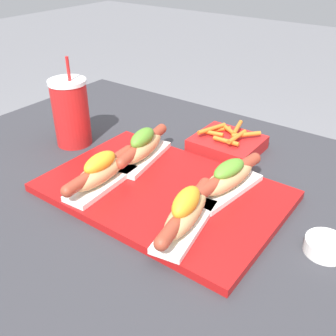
% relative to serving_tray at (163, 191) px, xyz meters
% --- Properties ---
extents(patio_table, '(1.36, 0.97, 0.73)m').
position_rel_serving_tray_xyz_m(patio_table, '(0.01, 0.01, -0.38)').
color(patio_table, '#333338').
rests_on(patio_table, ground_plane).
extents(serving_tray, '(0.51, 0.34, 0.02)m').
position_rel_serving_tray_xyz_m(serving_tray, '(0.00, 0.00, 0.00)').
color(serving_tray, '#B71414').
rests_on(serving_tray, patio_table).
extents(hot_dog_0, '(0.07, 0.22, 0.08)m').
position_rel_serving_tray_xyz_m(hot_dog_0, '(-0.11, -0.07, 0.04)').
color(hot_dog_0, white).
rests_on(hot_dog_0, serving_tray).
extents(hot_dog_1, '(0.09, 0.22, 0.08)m').
position_rel_serving_tray_xyz_m(hot_dog_1, '(0.12, -0.08, 0.04)').
color(hot_dog_1, white).
rests_on(hot_dog_1, serving_tray).
extents(hot_dog_2, '(0.09, 0.22, 0.08)m').
position_rel_serving_tray_xyz_m(hot_dog_2, '(-0.11, 0.07, 0.04)').
color(hot_dog_2, white).
rests_on(hot_dog_2, serving_tray).
extents(hot_dog_3, '(0.08, 0.22, 0.07)m').
position_rel_serving_tray_xyz_m(hot_dog_3, '(0.12, 0.07, 0.04)').
color(hot_dog_3, white).
rests_on(hot_dog_3, serving_tray).
extents(sauce_bowl, '(0.08, 0.08, 0.03)m').
position_rel_serving_tray_xyz_m(sauce_bowl, '(0.34, 0.03, 0.01)').
color(sauce_bowl, white).
rests_on(sauce_bowl, patio_table).
extents(drink_cup, '(0.10, 0.10, 0.24)m').
position_rel_serving_tray_xyz_m(drink_cup, '(-0.34, 0.06, 0.08)').
color(drink_cup, red).
rests_on(drink_cup, patio_table).
extents(fries_basket, '(0.17, 0.16, 0.06)m').
position_rel_serving_tray_xyz_m(fries_basket, '(0.01, 0.27, 0.01)').
color(fries_basket, red).
rests_on(fries_basket, patio_table).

